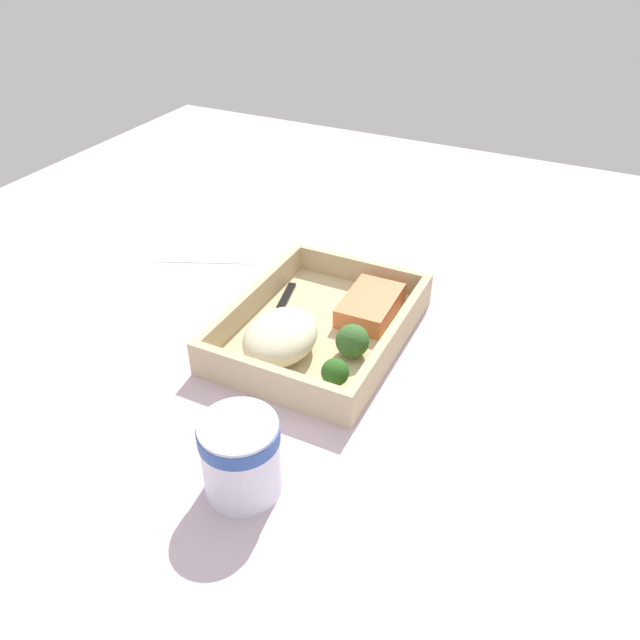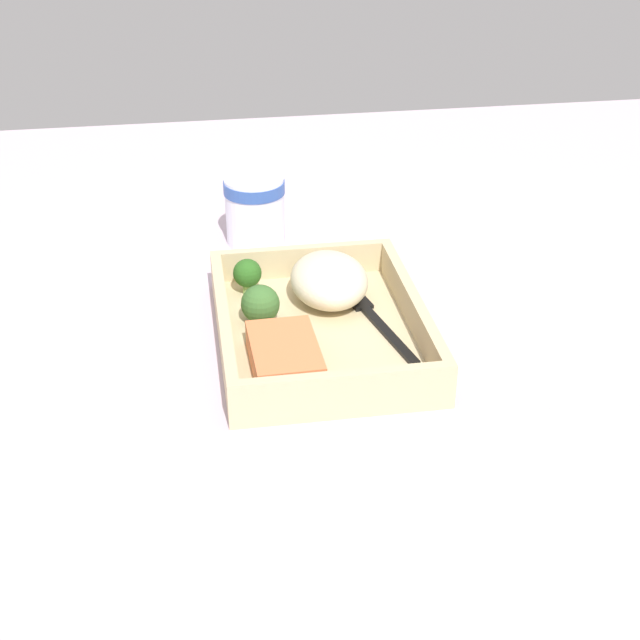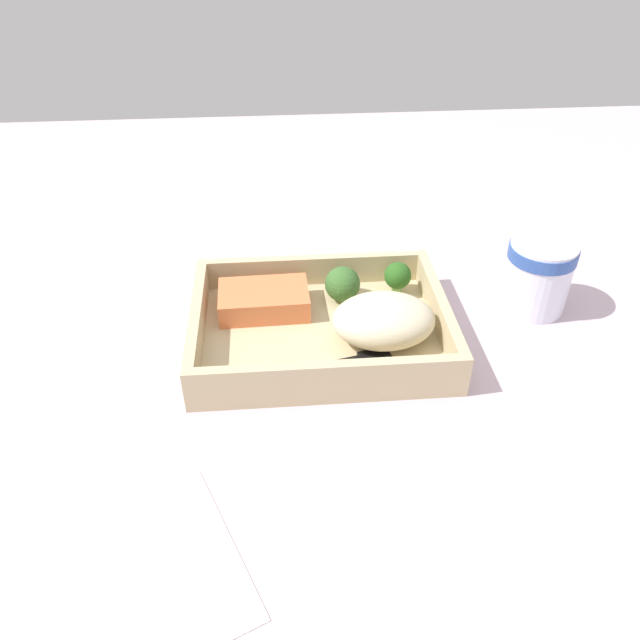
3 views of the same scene
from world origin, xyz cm
name	(u,v)px [view 2 (image 2 of 3)]	position (x,y,z in cm)	size (l,w,h in cm)	color
ground_plane	(320,349)	(0.00, 0.00, -1.00)	(160.00, 160.00, 2.00)	#C3ADBB
takeout_tray	(320,337)	(0.00, 0.00, 0.60)	(28.80, 21.89, 1.20)	#C5B287
tray_rim	(320,317)	(0.00, 0.00, 3.06)	(28.80, 21.89, 3.71)	#C5B287
salmon_fillet	(285,356)	(-6.32, 4.65, 2.61)	(10.59, 6.75, 2.82)	#E47645
mashed_potatoes	(329,280)	(6.88, -2.17, 3.83)	(11.45, 8.83, 5.26)	beige
broccoli_floret_1	(247,274)	(10.12, 6.91, 3.68)	(3.33, 3.33, 4.27)	#79A252
broccoli_floret_2	(260,304)	(3.23, 6.11, 3.39)	(4.30, 4.30, 4.39)	#82A060
fork	(378,323)	(0.55, -6.58, 1.42)	(15.77, 5.14, 0.44)	black
paper_cup	(255,207)	(26.64, 4.38, 5.00)	(8.00, 8.00, 8.95)	white
receipt_slip	(606,384)	(-12.89, -27.30, 0.12)	(7.52, 15.70, 0.24)	white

